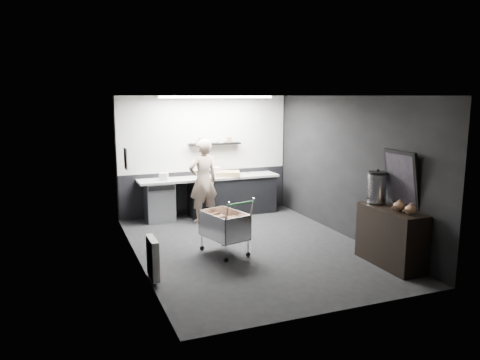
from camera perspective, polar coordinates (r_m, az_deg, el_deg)
name	(u,v)px	position (r m, az deg, el deg)	size (l,w,h in m)	color
floor	(251,247)	(8.54, 1.32, -8.19)	(5.50, 5.50, 0.00)	black
ceiling	(251,96)	(8.10, 1.40, 10.25)	(5.50, 5.50, 0.00)	white
wall_back	(205,155)	(10.77, -4.30, 3.03)	(5.50, 5.50, 0.00)	black
wall_front	(338,208)	(5.82, 11.89, -3.38)	(5.50, 5.50, 0.00)	black
wall_left	(136,181)	(7.67, -12.55, -0.13)	(5.50, 5.50, 0.00)	black
wall_right	(348,167)	(9.16, 12.99, 1.52)	(5.50, 5.50, 0.00)	black
kitchen_wall_panel	(205,134)	(10.70, -4.31, 5.67)	(3.95, 0.02, 1.70)	beige
dado_panel	(206,192)	(10.89, -4.21, -1.43)	(3.95, 0.02, 1.00)	black
floating_shelf	(215,144)	(10.68, -3.09, 4.44)	(1.20, 0.22, 0.04)	black
wall_clock	(261,119)	(11.16, 2.63, 7.42)	(0.20, 0.20, 0.03)	silver
poster	(126,159)	(8.92, -13.78, 2.55)	(0.02, 0.30, 0.40)	silver
poster_red_band	(126,155)	(8.91, -13.77, 3.00)	(0.01, 0.22, 0.10)	red
radiator	(153,258)	(7.08, -10.59, -9.33)	(0.10, 0.50, 0.60)	silver
ceiling_strip	(217,97)	(9.83, -2.84, 10.07)	(2.40, 0.20, 0.04)	white
prep_counter	(215,196)	(10.65, -3.02, -1.91)	(3.20, 0.61, 0.90)	black
person	(203,181)	(10.02, -4.51, -0.11)	(0.66, 0.43, 1.80)	beige
shopping_cart	(224,227)	(8.08, -1.94, -5.76)	(0.75, 1.03, 0.99)	silver
sideboard	(390,229)	(7.92, 17.87, -5.72)	(0.53, 1.24, 1.86)	black
fire_extinguisher	(155,259)	(7.42, -10.32, -9.48)	(0.13, 0.13, 0.44)	red
cardboard_box	(228,174)	(10.60, -1.53, 0.77)	(0.54, 0.41, 0.11)	tan
pink_tub	(216,172)	(10.56, -2.92, 1.01)	(0.21, 0.21, 0.21)	#F5D4DB
white_container	(164,177)	(10.20, -9.28, 0.42)	(0.18, 0.14, 0.16)	silver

